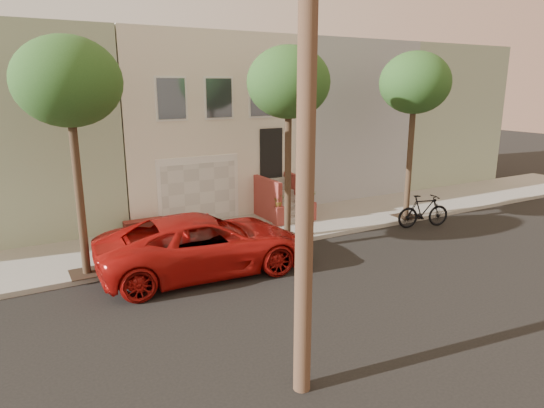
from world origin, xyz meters
TOP-DOWN VIEW (x-y plane):
  - ground at (0.00, 0.00)m, footprint 90.00×90.00m
  - sidewalk at (0.00, 5.35)m, footprint 40.00×3.70m
  - house_row at (0.00, 11.19)m, footprint 33.10×11.70m
  - tree_left at (-5.50, 3.90)m, footprint 2.70×2.57m
  - tree_mid at (1.00, 3.90)m, footprint 2.70×2.57m
  - tree_right at (6.50, 3.90)m, footprint 2.70×2.57m
  - pickup_truck at (-2.46, 2.76)m, footprint 6.15×3.15m
  - motorcycle at (6.34, 2.86)m, footprint 2.15×1.12m

SIDE VIEW (x-z plane):
  - ground at x=0.00m, z-range 0.00..0.00m
  - sidewalk at x=0.00m, z-range 0.00..0.15m
  - motorcycle at x=6.34m, z-range 0.00..1.25m
  - pickup_truck at x=-2.46m, z-range 0.00..1.66m
  - house_row at x=0.00m, z-range 0.14..7.14m
  - tree_left at x=-5.50m, z-range 2.11..8.41m
  - tree_mid at x=1.00m, z-range 2.11..8.41m
  - tree_right at x=6.50m, z-range 2.11..8.41m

